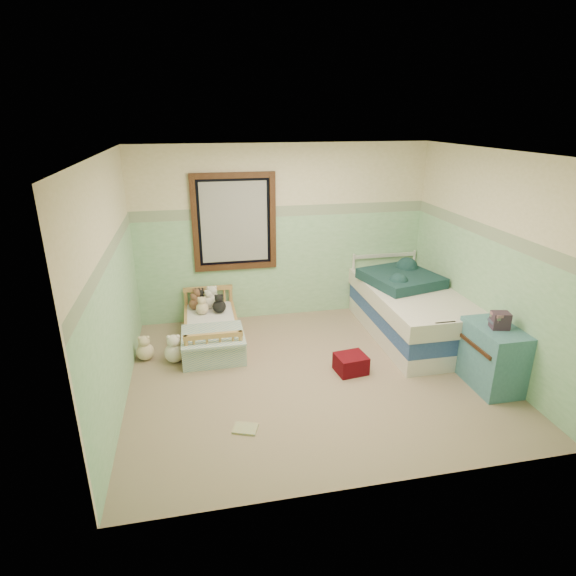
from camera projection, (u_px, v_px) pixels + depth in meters
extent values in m
cube|color=#806E52|center=(313.00, 374.00, 5.47)|extent=(4.20, 3.60, 0.02)
cube|color=white|center=(318.00, 152.00, 4.59)|extent=(4.20, 3.60, 0.02)
cube|color=beige|center=(283.00, 233.00, 6.68)|extent=(4.20, 0.04, 2.50)
cube|color=beige|center=(378.00, 351.00, 3.38)|extent=(4.20, 0.04, 2.50)
cube|color=beige|center=(111.00, 286.00, 4.64)|extent=(0.04, 3.60, 2.50)
cube|color=beige|center=(490.00, 261.00, 5.42)|extent=(0.04, 3.60, 2.50)
cube|color=#7BB47F|center=(284.00, 267.00, 6.84)|extent=(4.20, 0.01, 1.50)
cube|color=#395F3A|center=(284.00, 211.00, 6.55)|extent=(4.20, 0.01, 0.15)
cube|color=black|center=(234.00, 222.00, 6.44)|extent=(1.16, 0.06, 1.36)
cube|color=#BABAB3|center=(234.00, 222.00, 6.45)|extent=(0.92, 0.01, 1.12)
cube|color=olive|center=(212.00, 336.00, 6.19)|extent=(0.70, 1.40, 0.18)
cube|color=silver|center=(211.00, 326.00, 6.14)|extent=(0.64, 1.34, 0.12)
cube|color=#5B8BAE|center=(213.00, 335.00, 5.71)|extent=(0.76, 0.70, 0.03)
sphere|color=brown|center=(198.00, 301.00, 6.51)|extent=(0.20, 0.20, 0.20)
sphere|color=silver|center=(213.00, 300.00, 6.55)|extent=(0.21, 0.21, 0.21)
sphere|color=beige|center=(202.00, 308.00, 6.33)|extent=(0.17, 0.17, 0.17)
sphere|color=black|center=(219.00, 306.00, 6.37)|extent=(0.18, 0.18, 0.18)
sphere|color=silver|center=(175.00, 353.00, 5.69)|extent=(0.24, 0.24, 0.24)
sphere|color=beige|center=(145.00, 352.00, 5.75)|extent=(0.22, 0.22, 0.22)
cube|color=silver|center=(409.00, 328.00, 6.39)|extent=(1.04, 2.07, 0.22)
cube|color=navy|center=(411.00, 313.00, 6.31)|extent=(1.04, 2.07, 0.22)
cube|color=beige|center=(412.00, 298.00, 6.23)|extent=(1.08, 2.12, 0.22)
cube|color=#102E2E|center=(401.00, 278.00, 6.44)|extent=(1.08, 1.12, 0.14)
cube|color=#3A6B7A|center=(492.00, 357.00, 5.12)|extent=(0.45, 0.71, 0.71)
cube|color=#50292C|center=(500.00, 320.00, 4.94)|extent=(0.21, 0.18, 0.18)
cube|color=maroon|center=(351.00, 364.00, 5.47)|extent=(0.38, 0.34, 0.22)
cube|color=yellow|center=(245.00, 429.00, 4.50)|extent=(0.28, 0.24, 0.02)
sphere|color=brown|center=(195.00, 304.00, 6.48)|extent=(0.16, 0.16, 0.16)
sphere|color=black|center=(200.00, 301.00, 6.52)|extent=(0.20, 0.20, 0.20)
sphere|color=beige|center=(211.00, 300.00, 6.57)|extent=(0.19, 0.19, 0.19)
sphere|color=silver|center=(209.00, 302.00, 6.52)|extent=(0.19, 0.19, 0.19)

